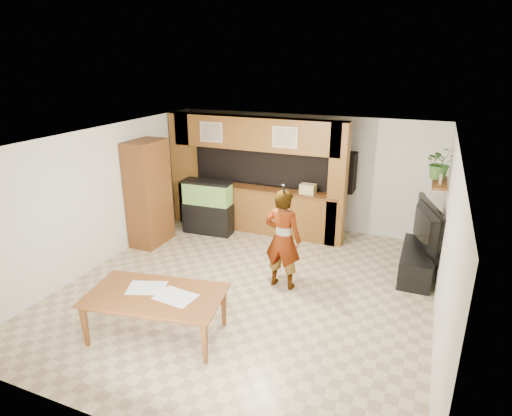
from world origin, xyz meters
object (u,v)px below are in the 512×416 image
at_px(person, 283,239).
at_px(dining_table, 156,316).
at_px(pantry_cabinet, 149,193).
at_px(aquarium, 208,208).
at_px(television, 421,228).

xyz_separation_m(person, dining_table, (-1.16, -2.07, -0.55)).
xyz_separation_m(pantry_cabinet, person, (3.21, -0.69, -0.22)).
relative_size(aquarium, person, 0.69).
xyz_separation_m(aquarium, person, (2.35, -1.64, 0.29)).
bearing_deg(pantry_cabinet, television, 6.86).
bearing_deg(aquarium, person, -38.28).
bearing_deg(television, dining_table, 117.82).
xyz_separation_m(pantry_cabinet, aquarium, (0.86, 0.95, -0.51)).
relative_size(pantry_cabinet, dining_table, 1.16).
bearing_deg(person, dining_table, 64.39).
distance_m(aquarium, television, 4.51).
height_order(pantry_cabinet, aquarium, pantry_cabinet).
relative_size(aquarium, dining_table, 0.64).
height_order(aquarium, television, television).
xyz_separation_m(pantry_cabinet, television, (5.35, 0.64, -0.18)).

